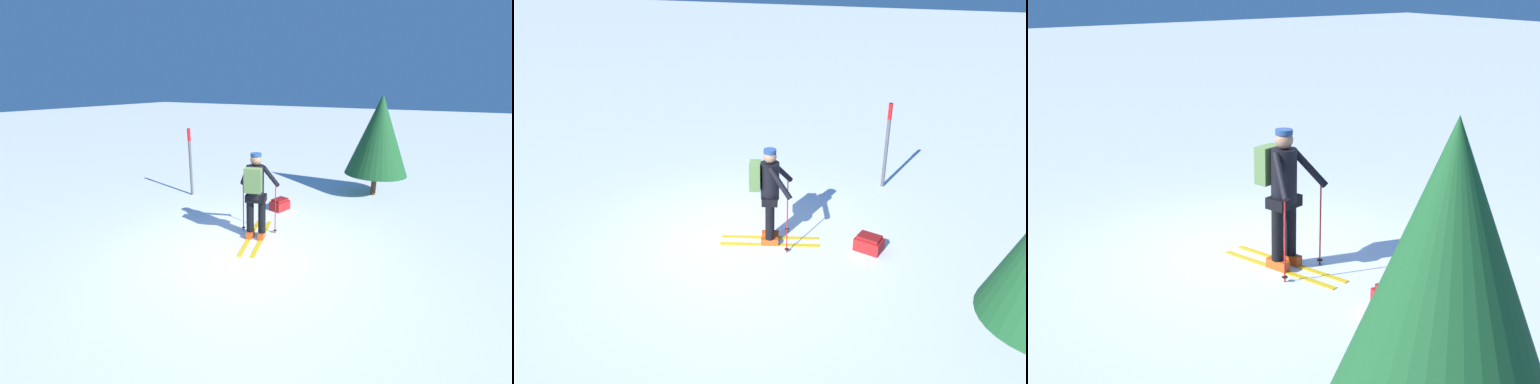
% 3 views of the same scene
% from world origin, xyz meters
% --- Properties ---
extents(ground_plane, '(80.00, 80.00, 0.00)m').
position_xyz_m(ground_plane, '(0.00, 0.00, 0.00)').
color(ground_plane, white).
extents(skier, '(1.78, 0.91, 1.75)m').
position_xyz_m(skier, '(-0.57, -0.13, 1.00)').
color(skier, gold).
rests_on(skier, ground_plane).
extents(dropped_backpack, '(0.52, 0.42, 0.29)m').
position_xyz_m(dropped_backpack, '(-2.29, -0.41, 0.13)').
color(dropped_backpack, maroon).
rests_on(dropped_backpack, ground_plane).
extents(trail_marker, '(0.09, 0.09, 1.86)m').
position_xyz_m(trail_marker, '(-2.19, -3.09, 1.08)').
color(trail_marker, '#4C4C51').
rests_on(trail_marker, ground_plane).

